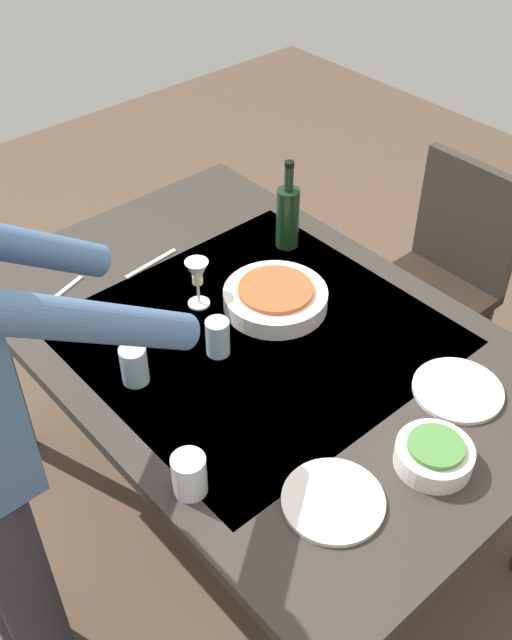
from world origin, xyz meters
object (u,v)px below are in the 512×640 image
at_px(chair_near, 443,270).
at_px(water_cup_far_left, 218,337).
at_px(wine_glass_left, 197,275).
at_px(water_cup_near_right, 134,365).
at_px(dining_table, 256,352).
at_px(serving_bowl_pasta, 275,297).
at_px(side_bowl_salad, 434,454).
at_px(dinner_plate_near, 333,501).
at_px(wine_bottle, 288,215).
at_px(water_cup_near_left, 189,475).
at_px(dinner_plate_far, 458,390).

distance_m(chair_near, water_cup_far_left, 1.08).
height_order(wine_glass_left, water_cup_near_right, wine_glass_left).
distance_m(dining_table, serving_bowl_pasta, 0.17).
height_order(dining_table, serving_bowl_pasta, serving_bowl_pasta).
xyz_separation_m(chair_near, side_bowl_salad, (-0.63, 0.91, 0.28)).
relative_size(dining_table, dinner_plate_near, 7.05).
bearing_deg(dinner_plate_near, side_bowl_salad, -106.90).
relative_size(chair_near, water_cup_far_left, 8.53).
xyz_separation_m(wine_bottle, water_cup_near_right, (-0.19, 0.71, -0.06)).
distance_m(dining_table, water_cup_near_left, 0.56).
bearing_deg(dinner_plate_far, wine_glass_left, 21.30).
bearing_deg(serving_bowl_pasta, wine_bottle, -49.20).
xyz_separation_m(water_cup_near_left, dinner_plate_far, (-0.21, -0.69, -0.05)).
xyz_separation_m(chair_near, wine_bottle, (0.24, 0.56, 0.35)).
bearing_deg(dinner_plate_far, serving_bowl_pasta, 11.93).
height_order(wine_bottle, dinner_plate_far, wine_bottle).
distance_m(water_cup_near_right, dinner_plate_near, 0.61).
height_order(wine_glass_left, water_cup_far_left, wine_glass_left).
distance_m(serving_bowl_pasta, dinner_plate_near, 0.69).
bearing_deg(dining_table, water_cup_near_left, 123.15).
bearing_deg(serving_bowl_pasta, water_cup_far_left, 99.78).
xyz_separation_m(side_bowl_salad, dinner_plate_near, (0.08, 0.25, -0.03)).
bearing_deg(side_bowl_salad, water_cup_near_right, 27.93).
bearing_deg(water_cup_near_left, dinner_plate_far, -106.64).
bearing_deg(dinner_plate_near, dining_table, -24.39).
height_order(chair_near, side_bowl_salad, chair_near).
height_order(water_cup_near_right, water_cup_far_left, same).
bearing_deg(water_cup_near_right, side_bowl_salad, -152.07).
distance_m(water_cup_near_left, water_cup_far_left, 0.45).
height_order(wine_glass_left, side_bowl_salad, wine_glass_left).
distance_m(wine_bottle, dinner_plate_far, 0.78).
height_order(wine_glass_left, dinner_plate_near, wine_glass_left).
xyz_separation_m(wine_glass_left, side_bowl_salad, (-0.81, -0.05, -0.07)).
relative_size(wine_glass_left, water_cup_far_left, 1.41).
distance_m(wine_glass_left, side_bowl_salad, 0.82).
relative_size(water_cup_near_left, dinner_plate_near, 0.46).
height_order(wine_bottle, dinner_plate_near, wine_bottle).
distance_m(water_cup_far_left, dinner_plate_near, 0.56).
bearing_deg(water_cup_near_right, water_cup_near_left, 164.14).
height_order(water_cup_near_left, dinner_plate_near, water_cup_near_left).
height_order(wine_bottle, serving_bowl_pasta, wine_bottle).
height_order(dining_table, water_cup_far_left, water_cup_far_left).
relative_size(serving_bowl_pasta, side_bowl_salad, 1.67).
xyz_separation_m(wine_glass_left, dinner_plate_far, (-0.71, -0.28, -0.10)).
xyz_separation_m(chair_near, wine_glass_left, (0.19, 0.96, 0.35)).
distance_m(chair_near, dinner_plate_near, 1.31).
height_order(water_cup_far_left, serving_bowl_pasta, water_cup_far_left).
xyz_separation_m(water_cup_far_left, side_bowl_salad, (-0.62, -0.13, -0.02)).
xyz_separation_m(wine_glass_left, serving_bowl_pasta, (-0.15, -0.16, -0.07)).
relative_size(wine_bottle, wine_glass_left, 1.96).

